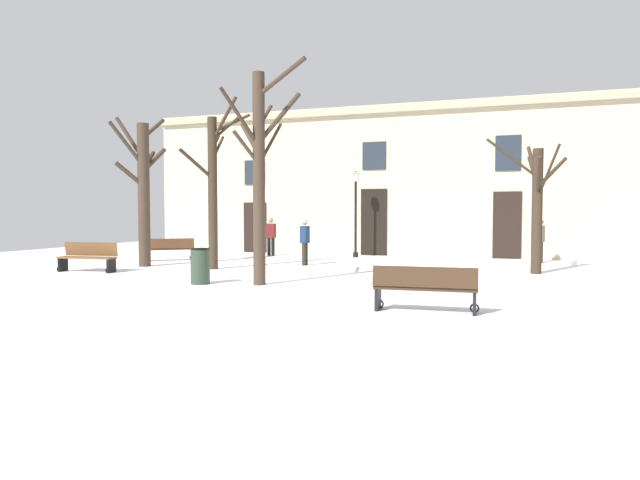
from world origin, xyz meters
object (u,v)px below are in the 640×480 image
object	(u,v)px
tree_foreground	(260,169)
person_strolling	(305,240)
litter_bin	(200,266)
tree_center	(213,185)
person_crossing_plaza	(541,239)
streetlamp	(356,204)
bench_near_center_tree	(425,288)
bench_far_corner	(170,249)
person_near_bench	(271,235)
tree_near_facade	(537,202)
bench_back_to_back_left	(88,257)
tree_right_of_center	(143,187)

from	to	relation	value
tree_foreground	person_strolling	xyz separation A→B (m)	(-0.78, 5.25, -2.02)
litter_bin	person_strolling	distance (m)	5.68
tree_center	person_crossing_plaza	bearing A→B (deg)	30.16
tree_foreground	streetlamp	distance (m)	9.21
bench_near_center_tree	bench_far_corner	size ratio (longest dim) A/B	1.15
tree_foreground	person_near_bench	xyz separation A→B (m)	(-3.55, 8.64, -2.02)
tree_foreground	tree_near_facade	world-z (taller)	tree_foreground
tree_center	bench_near_center_tree	size ratio (longest dim) A/B	2.85
bench_back_to_back_left	person_near_bench	distance (m)	8.03
litter_bin	bench_near_center_tree	xyz separation A→B (m)	(5.97, -2.23, -0.01)
bench_back_to_back_left	tree_foreground	bearing A→B (deg)	-14.97
person_crossing_plaza	tree_right_of_center	bearing A→B (deg)	-75.03
tree_right_of_center	streetlamp	distance (m)	8.30
person_crossing_plaza	person_strolling	bearing A→B (deg)	-73.85
person_crossing_plaza	tree_center	bearing A→B (deg)	-69.17
bench_far_corner	person_near_bench	size ratio (longest dim) A/B	1.05
bench_far_corner	tree_near_facade	bearing A→B (deg)	140.89
litter_bin	bench_back_to_back_left	bearing A→B (deg)	162.95
litter_bin	person_crossing_plaza	size ratio (longest dim) A/B	0.57
bench_back_to_back_left	person_strolling	bearing A→B (deg)	31.97
tree_near_facade	person_crossing_plaza	size ratio (longest dim) A/B	2.54
litter_bin	person_strolling	size ratio (longest dim) A/B	0.57
tree_right_of_center	tree_foreground	distance (m)	6.60
tree_center	streetlamp	world-z (taller)	tree_center
person_near_bench	streetlamp	bearing A→B (deg)	9.28
litter_bin	person_crossing_plaza	bearing A→B (deg)	47.84
tree_near_facade	bench_far_corner	world-z (taller)	tree_near_facade
tree_near_facade	person_crossing_plaza	distance (m)	4.08
tree_right_of_center	bench_near_center_tree	size ratio (longest dim) A/B	2.70
person_crossing_plaza	streetlamp	bearing A→B (deg)	-101.57
streetlamp	bench_near_center_tree	bearing A→B (deg)	-68.95
person_strolling	person_near_bench	xyz separation A→B (m)	(-2.77, 3.39, 0.00)
bench_far_corner	bench_near_center_tree	bearing A→B (deg)	105.58
tree_center	bench_far_corner	distance (m)	4.43
person_crossing_plaza	person_near_bench	xyz separation A→B (m)	(-10.45, -0.27, 0.01)
tree_right_of_center	person_crossing_plaza	xyz separation A→B (m)	(12.68, 5.72, -1.80)
bench_back_to_back_left	person_near_bench	xyz separation A→B (m)	(2.73, 7.54, 0.41)
tree_right_of_center	bench_far_corner	distance (m)	3.11
person_crossing_plaza	person_near_bench	world-z (taller)	person_near_bench
litter_bin	bench_far_corner	world-z (taller)	litter_bin
tree_foreground	bench_far_corner	size ratio (longest dim) A/B	3.28
tree_right_of_center	tree_near_facade	size ratio (longest dim) A/B	1.28
streetlamp	tree_foreground	bearing A→B (deg)	-89.63
litter_bin	person_near_bench	size ratio (longest dim) A/B	0.57
tree_near_facade	person_strolling	bearing A→B (deg)	178.35
tree_right_of_center	litter_bin	world-z (taller)	tree_right_of_center
tree_foreground	tree_near_facade	xyz separation A→B (m)	(6.61, 5.03, -0.77)
tree_foreground	bench_back_to_back_left	xyz separation A→B (m)	(-6.28, 1.10, -2.43)
tree_near_facade	person_crossing_plaza	xyz separation A→B (m)	(0.29, 3.87, -1.26)
tree_center	person_strolling	bearing A→B (deg)	42.90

